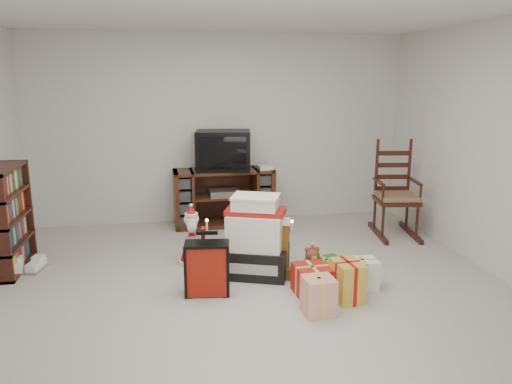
# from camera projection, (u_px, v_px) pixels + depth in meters

# --- Properties ---
(room) EXTENTS (5.01, 5.01, 2.51)m
(room) POSITION_uv_depth(u_px,v_px,m) (248.00, 159.00, 4.28)
(room) COLOR beige
(room) RESTS_ON ground
(tv_stand) EXTENTS (1.32, 0.52, 0.75)m
(tv_stand) POSITION_uv_depth(u_px,v_px,m) (224.00, 197.00, 6.63)
(tv_stand) COLOR #442013
(tv_stand) RESTS_ON floor
(bookshelf) EXTENTS (0.29, 0.87, 1.07)m
(bookshelf) POSITION_uv_depth(u_px,v_px,m) (7.00, 221.00, 5.06)
(bookshelf) COLOR #3E1711
(bookshelf) RESTS_ON floor
(rocking_chair) EXTENTS (0.60, 0.87, 1.23)m
(rocking_chair) POSITION_uv_depth(u_px,v_px,m) (394.00, 201.00, 6.23)
(rocking_chair) COLOR #3E1711
(rocking_chair) RESTS_ON floor
(gift_pile) EXTENTS (0.75, 0.65, 0.80)m
(gift_pile) POSITION_uv_depth(u_px,v_px,m) (256.00, 241.00, 4.94)
(gift_pile) COLOR black
(gift_pile) RESTS_ON floor
(red_suitcase) EXTENTS (0.40, 0.24, 0.58)m
(red_suitcase) POSITION_uv_depth(u_px,v_px,m) (207.00, 268.00, 4.51)
(red_suitcase) COLOR maroon
(red_suitcase) RESTS_ON floor
(stocking) EXTENTS (0.31, 0.22, 0.61)m
(stocking) POSITION_uv_depth(u_px,v_px,m) (277.00, 247.00, 4.89)
(stocking) COLOR #0B6910
(stocking) RESTS_ON floor
(teddy_bear) EXTENTS (0.21, 0.19, 0.32)m
(teddy_bear) POSITION_uv_depth(u_px,v_px,m) (312.00, 265.00, 4.90)
(teddy_bear) COLOR brown
(teddy_bear) RESTS_ON floor
(santa_figurine) EXTENTS (0.31, 0.29, 0.63)m
(santa_figurine) POSITION_uv_depth(u_px,v_px,m) (275.00, 242.00, 5.25)
(santa_figurine) COLOR #A6111D
(santa_figurine) RESTS_ON floor
(mrs_claus_figurine) EXTENTS (0.31, 0.29, 0.63)m
(mrs_claus_figurine) POSITION_uv_depth(u_px,v_px,m) (192.00, 241.00, 5.28)
(mrs_claus_figurine) COLOR #A6111D
(mrs_claus_figurine) RESTS_ON floor
(sneaker_pair) EXTENTS (0.35, 0.30, 0.10)m
(sneaker_pair) POSITION_uv_depth(u_px,v_px,m) (27.00, 267.00, 5.09)
(sneaker_pair) COLOR white
(sneaker_pair) RESTS_ON floor
(gift_cluster) EXTENTS (0.84, 0.95, 0.29)m
(gift_cluster) POSITION_uv_depth(u_px,v_px,m) (333.00, 280.00, 4.52)
(gift_cluster) COLOR #A41612
(gift_cluster) RESTS_ON floor
(crt_television) EXTENTS (0.76, 0.60, 0.51)m
(crt_television) POSITION_uv_depth(u_px,v_px,m) (223.00, 150.00, 6.50)
(crt_television) COLOR black
(crt_television) RESTS_ON tv_stand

